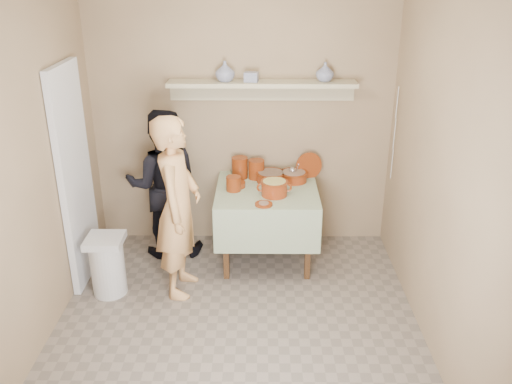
{
  "coord_description": "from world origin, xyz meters",
  "views": [
    {
      "loc": [
        0.19,
        -3.51,
        2.77
      ],
      "look_at": [
        0.15,
        0.75,
        0.95
      ],
      "focal_mm": 38.0,
      "sensor_mm": 36.0,
      "label": 1
    }
  ],
  "objects_px": {
    "person_helper": "(163,184)",
    "trash_bin": "(108,265)",
    "cazuela_rice": "(274,187)",
    "serving_table": "(267,200)",
    "person_cook": "(178,207)"
  },
  "relations": [
    {
      "from": "person_cook",
      "to": "cazuela_rice",
      "type": "height_order",
      "value": "person_cook"
    },
    {
      "from": "person_helper",
      "to": "cazuela_rice",
      "type": "distance_m",
      "value": 1.13
    },
    {
      "from": "serving_table",
      "to": "trash_bin",
      "type": "xyz_separation_m",
      "value": [
        -1.42,
        -0.64,
        -0.36
      ]
    },
    {
      "from": "person_helper",
      "to": "trash_bin",
      "type": "relative_size",
      "value": 2.69
    },
    {
      "from": "serving_table",
      "to": "cazuela_rice",
      "type": "distance_m",
      "value": 0.27
    },
    {
      "from": "person_cook",
      "to": "trash_bin",
      "type": "bearing_deg",
      "value": 101.7
    },
    {
      "from": "person_helper",
      "to": "serving_table",
      "type": "bearing_deg",
      "value": 165.42
    },
    {
      "from": "person_helper",
      "to": "trash_bin",
      "type": "height_order",
      "value": "person_helper"
    },
    {
      "from": "person_cook",
      "to": "trash_bin",
      "type": "relative_size",
      "value": 2.91
    },
    {
      "from": "serving_table",
      "to": "cazuela_rice",
      "type": "height_order",
      "value": "cazuela_rice"
    },
    {
      "from": "cazuela_rice",
      "to": "trash_bin",
      "type": "height_order",
      "value": "cazuela_rice"
    },
    {
      "from": "person_cook",
      "to": "serving_table",
      "type": "distance_m",
      "value": 0.97
    },
    {
      "from": "person_cook",
      "to": "person_helper",
      "type": "bearing_deg",
      "value": 24.97
    },
    {
      "from": "person_helper",
      "to": "cazuela_rice",
      "type": "bearing_deg",
      "value": 157.59
    },
    {
      "from": "person_cook",
      "to": "serving_table",
      "type": "relative_size",
      "value": 1.68
    }
  ]
}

